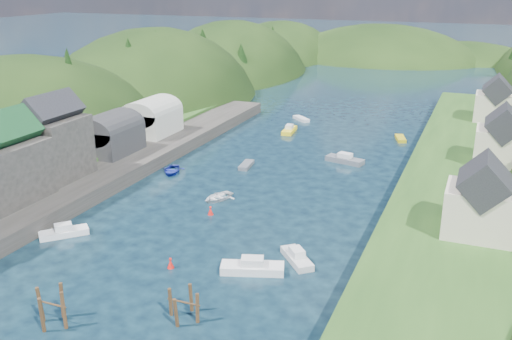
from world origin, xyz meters
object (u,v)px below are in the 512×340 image
at_px(piling_cluster_near, 53,310).
at_px(channel_buoy_far, 210,211).
at_px(channel_buoy_near, 171,264).
at_px(piling_cluster_far, 184,308).

bearing_deg(piling_cluster_near, channel_buoy_far, 86.08).
bearing_deg(channel_buoy_near, channel_buoy_far, 99.67).
distance_m(piling_cluster_far, channel_buoy_far, 22.27).
xyz_separation_m(piling_cluster_near, channel_buoy_near, (4.06, 12.14, -0.87)).
height_order(piling_cluster_far, channel_buoy_far, piling_cluster_far).
xyz_separation_m(piling_cluster_far, channel_buoy_far, (-7.88, 20.82, -0.57)).
xyz_separation_m(piling_cluster_near, channel_buoy_far, (1.76, 25.65, -0.87)).
relative_size(piling_cluster_near, channel_buoy_near, 3.49).
bearing_deg(piling_cluster_far, piling_cluster_near, -153.38).
height_order(channel_buoy_near, channel_buoy_far, same).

